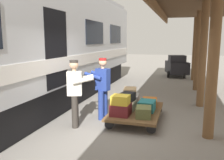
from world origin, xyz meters
TOP-DOWN VIEW (x-y plane):
  - ground_plane at (0.00, 0.00)m, footprint 60.00×60.00m
  - train_car at (3.32, 0.00)m, footprint 3.03×16.15m
  - luggage_cart at (-0.16, -0.68)m, footprint 1.30×2.03m
  - suitcase_cream_canvas at (0.13, -0.68)m, footprint 0.51×0.64m
  - suitcase_maroon_trunk at (0.13, -0.12)m, footprint 0.48×0.49m
  - suitcase_teal_softside at (-0.45, -0.68)m, footprint 0.43×0.54m
  - suitcase_olive_duffel at (-0.45, -0.12)m, footprint 0.42×0.51m
  - suitcase_orange_carryall at (-0.45, -1.24)m, footprint 0.47×0.59m
  - suitcase_gray_aluminum at (0.13, -1.24)m, footprint 0.55×0.66m
  - suitcase_yellow_case at (0.13, -0.09)m, footprint 0.44×0.39m
  - suitcase_tan_vintage at (0.13, -1.22)m, footprint 0.42×0.58m
  - suitcase_black_hardshell at (0.10, -0.66)m, footprint 0.42×0.56m
  - porter_in_overalls at (0.78, -0.57)m, footprint 0.72×0.53m
  - porter_by_door at (1.23, 0.20)m, footprint 0.74×0.58m
  - baggage_tug at (-1.04, -9.07)m, footprint 1.50×1.92m

SIDE VIEW (x-z plane):
  - ground_plane at x=0.00m, z-range 0.00..0.00m
  - luggage_cart at x=-0.16m, z-range 0.11..0.41m
  - suitcase_orange_carryall at x=-0.45m, z-range 0.30..0.50m
  - suitcase_cream_canvas at x=0.13m, z-range 0.30..0.52m
  - suitcase_olive_duffel at x=-0.45m, z-range 0.30..0.56m
  - suitcase_teal_softside at x=-0.45m, z-range 0.30..0.58m
  - suitcase_gray_aluminum at x=0.13m, z-range 0.30..0.58m
  - suitcase_maroon_trunk at x=0.13m, z-range 0.30..0.59m
  - baggage_tug at x=-1.04m, z-range -0.02..1.28m
  - suitcase_black_hardshell at x=0.10m, z-range 0.52..0.76m
  - suitcase_tan_vintage at x=0.13m, z-range 0.58..0.78m
  - suitcase_yellow_case at x=0.13m, z-range 0.59..0.82m
  - porter_in_overalls at x=0.78m, z-range 0.07..1.78m
  - porter_by_door at x=1.23m, z-range 0.07..1.78m
  - train_car at x=3.32m, z-range 0.06..4.06m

